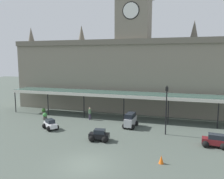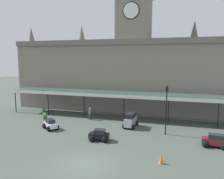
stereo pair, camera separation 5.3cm
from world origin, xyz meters
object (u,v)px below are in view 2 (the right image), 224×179
(traffic_cone, at_px, (161,159))
(car_black_sedan, at_px, (99,136))
(planter_forecourt_centre, at_px, (44,111))
(car_white_sedan, at_px, (51,125))
(car_maroon_estate, at_px, (215,141))
(victorian_lamppost, at_px, (166,105))
(planter_near_kerb, at_px, (45,116))
(pedestrian_beside_cars, at_px, (90,113))
(car_silver_van, at_px, (130,121))

(traffic_cone, bearing_deg, car_black_sedan, 152.44)
(planter_forecourt_centre, bearing_deg, car_white_sedan, -50.86)
(car_maroon_estate, xyz_separation_m, victorian_lamppost, (-4.70, 2.32, 2.78))
(planter_near_kerb, relative_size, planter_forecourt_centre, 1.00)
(car_black_sedan, distance_m, pedestrian_beside_cars, 8.18)
(car_silver_van, distance_m, pedestrian_beside_cars, 6.32)
(car_silver_van, xyz_separation_m, car_maroon_estate, (8.97, -3.79, -0.24))
(car_black_sedan, bearing_deg, traffic_cone, -27.56)
(car_black_sedan, height_order, traffic_cone, car_black_sedan)
(car_white_sedan, distance_m, traffic_cone, 14.29)
(car_silver_van, xyz_separation_m, victorian_lamppost, (4.27, -1.47, 2.53))
(car_black_sedan, distance_m, victorian_lamppost, 7.97)
(car_white_sedan, xyz_separation_m, car_silver_van, (8.93, 3.43, 0.30))
(car_black_sedan, distance_m, traffic_cone, 7.29)
(car_silver_van, distance_m, planter_near_kerb, 11.94)
(car_silver_van, distance_m, traffic_cone, 9.73)
(car_black_sedan, distance_m, planter_forecourt_centre, 13.95)
(planter_near_kerb, bearing_deg, car_black_sedan, -28.62)
(car_white_sedan, bearing_deg, car_silver_van, 21.01)
(victorian_lamppost, bearing_deg, traffic_cone, -89.31)
(pedestrian_beside_cars, height_order, planter_forecourt_centre, pedestrian_beside_cars)
(victorian_lamppost, bearing_deg, planter_forecourt_centre, 167.74)
(planter_near_kerb, bearing_deg, car_white_sedan, -49.17)
(car_maroon_estate, bearing_deg, car_black_sedan, -172.16)
(car_black_sedan, bearing_deg, car_silver_van, 68.37)
(car_white_sedan, bearing_deg, car_maroon_estate, -1.15)
(planter_near_kerb, bearing_deg, pedestrian_beside_cars, 17.03)
(victorian_lamppost, distance_m, planter_forecourt_centre, 18.62)
(car_white_sedan, distance_m, planter_forecourt_centre, 7.57)
(car_maroon_estate, relative_size, planter_near_kerb, 2.43)
(car_silver_van, bearing_deg, planter_forecourt_centre, 169.90)
(car_white_sedan, relative_size, planter_near_kerb, 2.34)
(car_black_sedan, xyz_separation_m, car_white_sedan, (-6.82, 1.88, 0.00))
(pedestrian_beside_cars, bearing_deg, planter_forecourt_centre, 175.57)
(planter_forecourt_centre, bearing_deg, car_silver_van, -10.10)
(car_silver_van, xyz_separation_m, traffic_cone, (4.36, -8.69, -0.46))
(car_maroon_estate, bearing_deg, traffic_cone, -133.25)
(car_maroon_estate, distance_m, planter_forecourt_centre, 23.51)
(pedestrian_beside_cars, relative_size, traffic_cone, 2.38)
(traffic_cone, distance_m, planter_near_kerb, 18.48)
(car_maroon_estate, distance_m, victorian_lamppost, 5.93)
(car_silver_van, xyz_separation_m, pedestrian_beside_cars, (-6.04, 1.85, 0.10))
(car_silver_van, bearing_deg, car_black_sedan, -111.63)
(car_black_sedan, relative_size, planter_forecourt_centre, 2.22)
(car_white_sedan, xyz_separation_m, planter_forecourt_centre, (-4.78, 5.87, -0.01))
(car_white_sedan, height_order, planter_forecourt_centre, car_white_sedan)
(pedestrian_beside_cars, bearing_deg, planter_near_kerb, -162.97)
(car_silver_van, height_order, victorian_lamppost, victorian_lamppost)
(pedestrian_beside_cars, distance_m, traffic_cone, 14.82)
(car_silver_van, bearing_deg, traffic_cone, -63.37)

